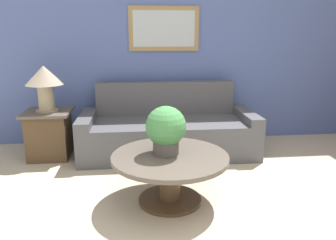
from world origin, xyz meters
The scene contains 6 objects.
wall_back centered at (-0.01, 3.04, 1.31)m, with size 7.31×0.09×2.60m.
couch_main centered at (-0.41, 2.45, 0.29)m, with size 2.26×0.93×0.91m.
coffee_table centered at (-0.53, 1.11, 0.34)m, with size 1.08×1.08×0.47m.
side_table centered at (-1.94, 2.43, 0.31)m, with size 0.57×0.57×0.61m.
table_lamp centered at (-1.94, 2.43, 1.00)m, with size 0.46×0.46×0.56m.
potted_plant_on_table centered at (-0.56, 1.15, 0.71)m, with size 0.37×0.37×0.45m.
Camera 1 is at (-0.83, -1.70, 1.54)m, focal length 35.00 mm.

